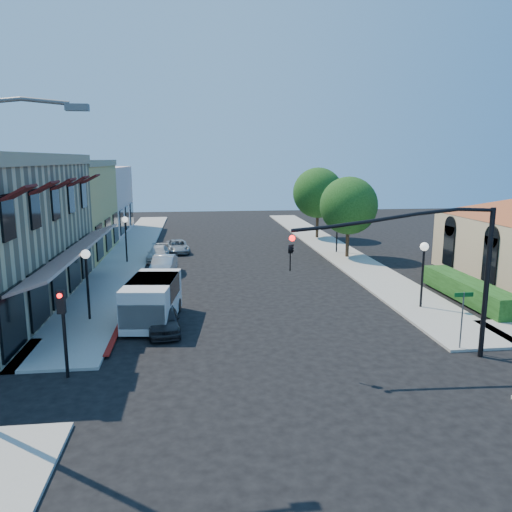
{
  "coord_description": "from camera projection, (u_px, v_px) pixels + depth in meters",
  "views": [
    {
      "loc": [
        -3.27,
        -16.17,
        7.81
      ],
      "look_at": [
        -0.0,
        10.37,
        2.6
      ],
      "focal_mm": 35.0,
      "sensor_mm": 36.0,
      "label": 1
    }
  ],
  "objects": [
    {
      "name": "pink_stucco_building",
      "position": [
        77.0,
        201.0,
        52.14
      ],
      "size": [
        10.0,
        12.0,
        7.0
      ],
      "primitive_type": "cube",
      "color": "beige",
      "rests_on": "ground"
    },
    {
      "name": "hedge",
      "position": [
        467.0,
        301.0,
        27.81
      ],
      "size": [
        1.4,
        8.0,
        1.1
      ],
      "primitive_type": "cube",
      "color": "#173D11",
      "rests_on": "ground"
    },
    {
      "name": "parked_car_b",
      "position": [
        164.0,
        266.0,
        33.92
      ],
      "size": [
        1.82,
        4.19,
        1.34
      ],
      "primitive_type": "imported",
      "rotation": [
        0.0,
        0.0,
        -0.1
      ],
      "color": "#B1B4B7",
      "rests_on": "ground"
    },
    {
      "name": "parked_car_d",
      "position": [
        178.0,
        246.0,
        42.29
      ],
      "size": [
        2.2,
        3.97,
        1.05
      ],
      "primitive_type": "imported",
      "rotation": [
        0.0,
        0.0,
        0.12
      ],
      "color": "#949699",
      "rests_on": "ground"
    },
    {
      "name": "signal_mast_arm",
      "position": [
        437.0,
        258.0,
        19.02
      ],
      "size": [
        8.01,
        0.39,
        6.0
      ],
      "color": "black",
      "rests_on": "ground"
    },
    {
      "name": "lamppost_left_far",
      "position": [
        125.0,
        228.0,
        37.53
      ],
      "size": [
        0.44,
        0.44,
        3.57
      ],
      "color": "black",
      "rests_on": "ground"
    },
    {
      "name": "parked_car_c",
      "position": [
        158.0,
        254.0,
        38.92
      ],
      "size": [
        1.71,
        3.91,
        1.12
      ],
      "primitive_type": "imported",
      "rotation": [
        0.0,
        0.0,
        -0.04
      ],
      "color": "#B8B8B6",
      "rests_on": "ground"
    },
    {
      "name": "secondary_signal",
      "position": [
        63.0,
        317.0,
        17.61
      ],
      "size": [
        0.28,
        0.42,
        3.32
      ],
      "color": "black",
      "rests_on": "ground"
    },
    {
      "name": "ground",
      "position": [
        292.0,
        384.0,
        17.64
      ],
      "size": [
        120.0,
        120.0,
        0.0
      ],
      "primitive_type": "plane",
      "color": "black",
      "rests_on": "ground"
    },
    {
      "name": "sidewalk_left",
      "position": [
        132.0,
        251.0,
        42.89
      ],
      "size": [
        3.5,
        50.0,
        0.12
      ],
      "primitive_type": "cube",
      "color": "#99968B",
      "rests_on": "ground"
    },
    {
      "name": "lamppost_right_near",
      "position": [
        424.0,
        258.0,
        25.93
      ],
      "size": [
        0.44,
        0.44,
        3.57
      ],
      "color": "black",
      "rests_on": "ground"
    },
    {
      "name": "street_name_sign",
      "position": [
        463.0,
        311.0,
        20.36
      ],
      "size": [
        0.8,
        0.06,
        2.5
      ],
      "color": "#595B5E",
      "rests_on": "ground"
    },
    {
      "name": "yellow_stucco_building",
      "position": [
        43.0,
        209.0,
        40.39
      ],
      "size": [
        10.0,
        12.0,
        7.6
      ],
      "primitive_type": "cube",
      "color": "tan",
      "rests_on": "ground"
    },
    {
      "name": "lamppost_left_near",
      "position": [
        86.0,
        267.0,
        23.89
      ],
      "size": [
        0.44,
        0.44,
        3.57
      ],
      "color": "black",
      "rests_on": "ground"
    },
    {
      "name": "sidewalk_right",
      "position": [
        330.0,
        246.0,
        44.98
      ],
      "size": [
        3.5,
        50.0,
        0.12
      ],
      "primitive_type": "cube",
      "color": "#99968B",
      "rests_on": "ground"
    },
    {
      "name": "lamppost_right_far",
      "position": [
        337.0,
        221.0,
        41.52
      ],
      "size": [
        0.44,
        0.44,
        3.57
      ],
      "color": "black",
      "rests_on": "ground"
    },
    {
      "name": "street_tree_b",
      "position": [
        318.0,
        193.0,
        49.0
      ],
      "size": [
        4.94,
        4.94,
        7.02
      ],
      "color": "#392517",
      "rests_on": "ground"
    },
    {
      "name": "parked_car_a",
      "position": [
        164.0,
        319.0,
        22.8
      ],
      "size": [
        1.72,
        3.61,
        1.19
      ],
      "primitive_type": "imported",
      "rotation": [
        0.0,
        0.0,
        0.09
      ],
      "color": "black",
      "rests_on": "ground"
    },
    {
      "name": "curb_red_strip",
      "position": [
        123.0,
        320.0,
        24.61
      ],
      "size": [
        0.25,
        10.0,
        0.06
      ],
      "primitive_type": "cube",
      "color": "maroon",
      "rests_on": "ground"
    },
    {
      "name": "street_tree_a",
      "position": [
        349.0,
        206.0,
        39.32
      ],
      "size": [
        4.56,
        4.56,
        6.48
      ],
      "color": "#392517",
      "rests_on": "ground"
    },
    {
      "name": "white_van",
      "position": [
        152.0,
        298.0,
        23.95
      ],
      "size": [
        2.65,
        5.06,
        2.15
      ],
      "color": "silver",
      "rests_on": "ground"
    }
  ]
}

